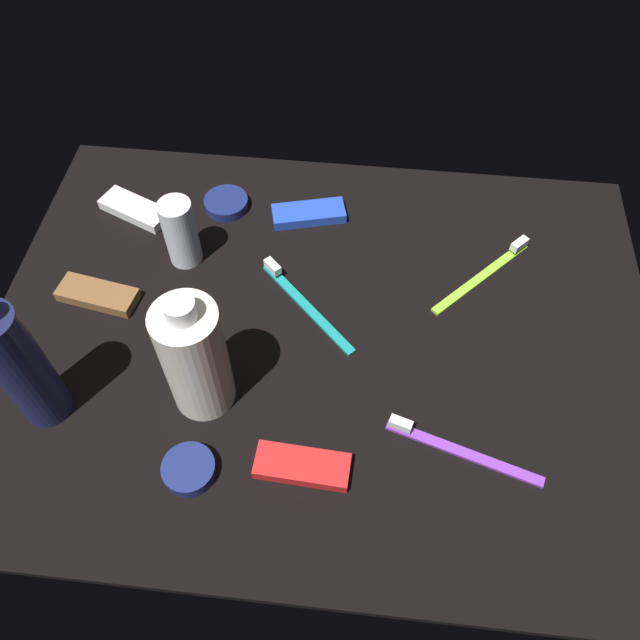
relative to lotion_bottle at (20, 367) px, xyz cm
name	(u,v)px	position (x,y,z in cm)	size (l,w,h in cm)	color
ground_plane	(320,336)	(30.32, 13.71, -9.74)	(84.00, 64.00, 1.20)	black
lotion_bottle	(20,367)	(0.00, 0.00, 0.00)	(5.40, 5.40, 20.55)	#1A1E45
bodywash_bottle	(195,358)	(17.77, 3.65, -0.96)	(7.16, 7.16, 18.06)	silver
deodorant_stick	(180,232)	(10.66, 24.37, -4.13)	(4.41, 4.41, 10.01)	silver
toothbrush_purple	(454,448)	(46.89, -0.33, -8.53)	(17.57, 6.37, 2.10)	purple
toothbrush_lime	(487,271)	(51.65, 25.76, -8.53)	(13.29, 13.85, 2.10)	#8CD133
toothbrush_teal	(302,300)	(27.47, 18.26, -8.53)	(13.53, 13.62, 2.10)	teal
snack_bar_red	(299,466)	(30.01, -4.34, -8.39)	(10.40, 4.00, 1.50)	red
snack_bar_blue	(309,214)	(26.50, 33.80, -8.39)	(10.40, 4.00, 1.50)	blue
snack_bar_white	(135,209)	(1.36, 31.96, -8.39)	(10.40, 4.00, 1.50)	white
snack_bar_brown	(98,295)	(0.81, 16.19, -8.39)	(10.40, 4.00, 1.50)	brown
cream_tin_left	(189,469)	(18.10, -6.08, -8.32)	(5.86, 5.86, 1.63)	navy
cream_tin_right	(226,203)	(14.28, 34.59, -8.38)	(6.40, 6.40, 1.50)	navy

